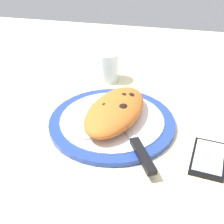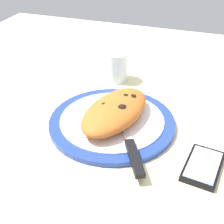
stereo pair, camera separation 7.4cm
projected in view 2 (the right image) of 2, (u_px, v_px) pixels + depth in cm
name	position (u px, v px, depth cm)	size (l,w,h in cm)	color
ground_plane	(112.00, 129.00, 77.11)	(150.00, 150.00, 3.00)	beige
plate	(112.00, 122.00, 75.85)	(30.81, 30.81, 1.64)	#233D99
calzone	(115.00, 111.00, 73.78)	(24.68, 16.41, 5.04)	#C16023
fork	(88.00, 121.00, 74.37)	(16.37, 5.30, 0.40)	silver
knife	(131.00, 148.00, 65.59)	(22.83, 13.35, 1.20)	silver
smartphone	(203.00, 166.00, 63.24)	(12.49, 8.43, 1.16)	black
water_glass	(117.00, 68.00, 93.90)	(6.99, 6.99, 8.77)	silver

